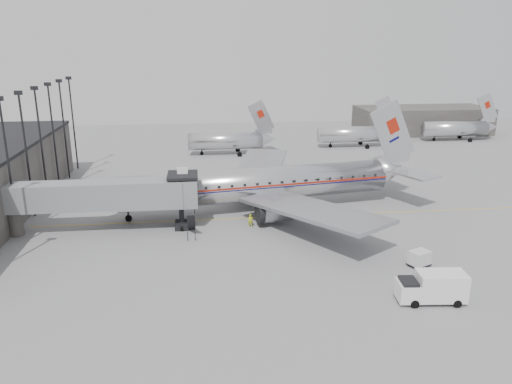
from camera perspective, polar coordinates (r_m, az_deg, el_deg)
The scene contains 13 objects.
ground at distance 55.45m, azimuth 1.16°, elevation -5.05°, with size 160.00×160.00×0.00m, color slate.
hangar at distance 123.86m, azimuth 18.42°, elevation 7.81°, with size 30.00×12.00×6.00m, color #3C3937.
apron_line at distance 61.43m, azimuth 3.17°, elevation -2.84°, with size 0.15×60.00×0.01m, color gold.
jet_bridge at distance 57.85m, azimuth -15.92°, elevation -0.38°, with size 21.00×6.20×7.10m.
floodlight_masts at distance 68.23m, azimuth -24.07°, elevation 4.99°, with size 0.90×42.25×15.25m.
distant_aircraft_near at distance 94.82m, azimuth -3.40°, elevation 5.93°, with size 16.39×3.20×10.26m.
distant_aircraft_mid at distance 103.46m, azimuth 11.08°, elevation 6.57°, with size 16.39×3.20×10.26m.
distant_aircraft_far at distance 116.52m, azimuth 21.88°, elevation 6.81°, with size 16.39×3.20×10.26m.
airliner at distance 63.03m, azimuth 0.80°, elevation 0.94°, with size 42.48×39.08×13.50m.
service_van at distance 44.11m, azimuth 19.49°, elevation -10.18°, with size 5.69×2.63×2.59m.
baggage_cart_navy at distance 58.93m, azimuth 10.23°, elevation -3.00°, with size 2.72×2.42×1.77m.
baggage_cart_white at distance 50.53m, azimuth 18.17°, elevation -7.20°, with size 2.39×2.16×1.53m.
ramp_worker at distance 57.79m, azimuth -0.63°, elevation -3.29°, with size 0.56×0.37×1.55m, color #AFC016.
Camera 1 is at (-7.14, -50.94, 20.71)m, focal length 35.00 mm.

